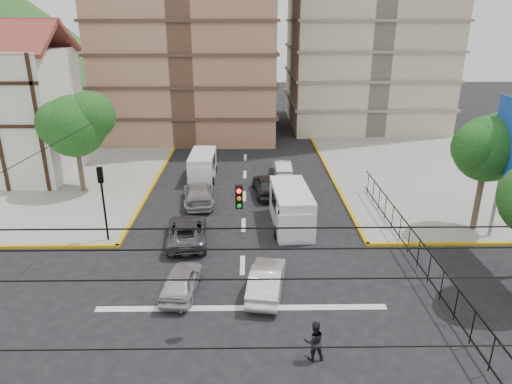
{
  "coord_description": "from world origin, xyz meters",
  "views": [
    {
      "loc": [
        0.4,
        -16.01,
        12.06
      ],
      "look_at": [
        0.72,
        5.28,
        4.0
      ],
      "focal_mm": 32.0,
      "sensor_mm": 36.0,
      "label": 1
    }
  ],
  "objects_px": {
    "van_right_lane": "(292,210)",
    "van_left_lane": "(202,167)",
    "car_silver_front_left": "(181,281)",
    "car_white_front_right": "(267,280)",
    "pedestrian_crosswalk": "(314,341)",
    "traffic_light_nw": "(102,192)"
  },
  "relations": [
    {
      "from": "van_right_lane",
      "to": "van_left_lane",
      "type": "xyz_separation_m",
      "value": [
        -6.33,
        9.13,
        -0.14
      ]
    },
    {
      "from": "van_right_lane",
      "to": "car_silver_front_left",
      "type": "distance_m",
      "value": 9.18
    },
    {
      "from": "van_left_lane",
      "to": "car_white_front_right",
      "type": "distance_m",
      "value": 16.92
    },
    {
      "from": "car_white_front_right",
      "to": "pedestrian_crosswalk",
      "type": "distance_m",
      "value": 4.81
    },
    {
      "from": "traffic_light_nw",
      "to": "pedestrian_crosswalk",
      "type": "bearing_deg",
      "value": -43.02
    },
    {
      "from": "van_left_lane",
      "to": "pedestrian_crosswalk",
      "type": "xyz_separation_m",
      "value": [
        6.17,
        -20.82,
        -0.23
      ]
    },
    {
      "from": "traffic_light_nw",
      "to": "car_white_front_right",
      "type": "bearing_deg",
      "value": -30.8
    },
    {
      "from": "van_right_lane",
      "to": "traffic_light_nw",
      "type": "bearing_deg",
      "value": -174.01
    },
    {
      "from": "van_right_lane",
      "to": "van_left_lane",
      "type": "relative_size",
      "value": 1.16
    },
    {
      "from": "traffic_light_nw",
      "to": "car_silver_front_left",
      "type": "relative_size",
      "value": 1.17
    },
    {
      "from": "traffic_light_nw",
      "to": "van_left_lane",
      "type": "distance_m",
      "value": 11.98
    },
    {
      "from": "car_white_front_right",
      "to": "car_silver_front_left",
      "type": "bearing_deg",
      "value": 8.24
    },
    {
      "from": "car_silver_front_left",
      "to": "pedestrian_crosswalk",
      "type": "relative_size",
      "value": 2.32
    },
    {
      "from": "traffic_light_nw",
      "to": "van_right_lane",
      "type": "xyz_separation_m",
      "value": [
        10.75,
        1.81,
        -1.93
      ]
    },
    {
      "from": "traffic_light_nw",
      "to": "car_silver_front_left",
      "type": "height_order",
      "value": "traffic_light_nw"
    },
    {
      "from": "traffic_light_nw",
      "to": "van_left_lane",
      "type": "height_order",
      "value": "traffic_light_nw"
    },
    {
      "from": "van_right_lane",
      "to": "car_white_front_right",
      "type": "xyz_separation_m",
      "value": [
        -1.78,
        -7.16,
        -0.49
      ]
    },
    {
      "from": "van_left_lane",
      "to": "pedestrian_crosswalk",
      "type": "distance_m",
      "value": 21.72
    },
    {
      "from": "car_white_front_right",
      "to": "van_left_lane",
      "type": "bearing_deg",
      "value": -65.47
    },
    {
      "from": "car_white_front_right",
      "to": "pedestrian_crosswalk",
      "type": "bearing_deg",
      "value": 118.52
    },
    {
      "from": "van_left_lane",
      "to": "traffic_light_nw",
      "type": "bearing_deg",
      "value": -111.25
    },
    {
      "from": "van_left_lane",
      "to": "car_silver_front_left",
      "type": "distance_m",
      "value": 16.26
    }
  ]
}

